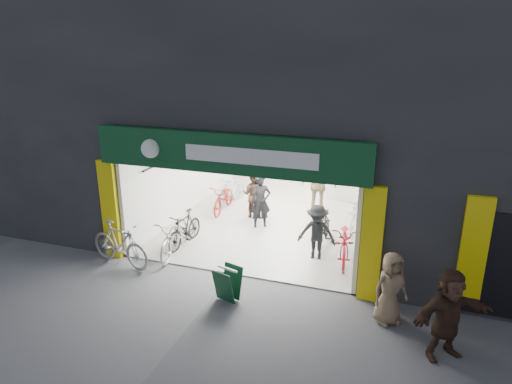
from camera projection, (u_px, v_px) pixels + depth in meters
The scene contains 17 objects.
ground at pixel (230, 274), 11.07m from camera, with size 60.00×60.00×0.00m, color #56565B.
building at pixel (316, 78), 13.90m from camera, with size 17.00×10.27×8.00m.
bike_left_front at pixel (175, 236), 11.99m from camera, with size 0.69×1.97×1.03m, color #B7B7BC.
bike_left_midfront at pixel (185, 229), 12.49m from camera, with size 0.46×1.64×0.98m, color black.
bike_left_midback at pixel (224, 198), 15.00m from camera, with size 0.63×1.81×0.95m, color maroon.
bike_left_back at pixel (232, 190), 15.63m from camera, with size 0.48×1.71×1.02m, color #A5A5A9.
bike_right_front at pixel (324, 229), 12.57m from camera, with size 0.43×1.54×0.92m, color black.
bike_right_mid at pixel (345, 241), 11.63m from camera, with size 0.69×1.99×1.05m, color maroon.
bike_right_back at pixel (355, 213), 13.44m from camera, with size 0.52×1.85×1.11m, color #BCBBC1.
parked_bike at pixel (120, 244), 11.38m from camera, with size 0.54×1.91×1.15m, color #A6A6AA.
customer_a at pixel (261, 202), 13.57m from camera, with size 0.61×0.40×1.66m, color black.
customer_b at pixel (254, 195), 14.39m from camera, with size 0.75×0.59×1.55m, color #3E271C.
customer_c at pixel (317, 233), 11.58m from camera, with size 0.97×0.56×1.50m, color black.
customer_d at pixel (319, 185), 14.76m from camera, with size 1.12×0.46×1.90m, color #88744F.
pedestrian_near at pixel (390, 288), 8.98m from camera, with size 0.74×0.48×1.52m, color #81674B.
pedestrian_far at pixel (448, 314), 7.96m from camera, with size 1.59×0.51×1.71m, color #3B251A.
sandwich_board at pixel (228, 283), 9.85m from camera, with size 0.60×0.61×0.75m.
Camera 1 is at (3.77, -9.14, 5.40)m, focal length 32.00 mm.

